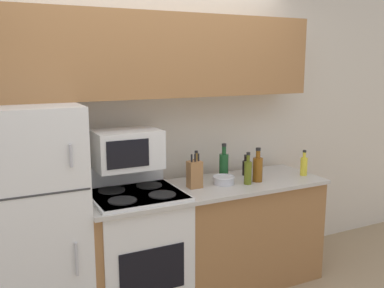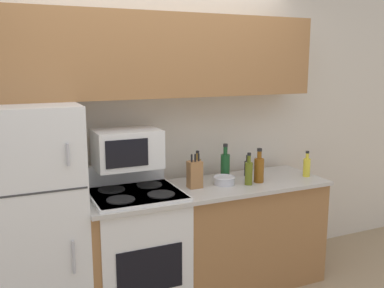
{
  "view_description": "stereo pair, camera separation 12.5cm",
  "coord_description": "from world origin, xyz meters",
  "px_view_note": "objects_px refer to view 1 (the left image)",
  "views": [
    {
      "loc": [
        -1.23,
        -2.58,
        1.86
      ],
      "look_at": [
        0.18,
        0.27,
        1.24
      ],
      "focal_mm": 40.0,
      "sensor_mm": 36.0,
      "label": 1
    },
    {
      "loc": [
        -1.12,
        -2.63,
        1.86
      ],
      "look_at": [
        0.18,
        0.27,
        1.24
      ],
      "focal_mm": 40.0,
      "sensor_mm": 36.0,
      "label": 2
    }
  ],
  "objects_px": {
    "bottle_whiskey": "(258,168)",
    "bottle_cooking_spray": "(304,165)",
    "refrigerator": "(32,223)",
    "bowl": "(224,180)",
    "microwave": "(127,149)",
    "bottle_olive_oil": "(248,172)",
    "bottle_vinegar": "(196,168)",
    "bottle_soy_sauce": "(245,167)",
    "stove": "(138,249)",
    "knife_block": "(195,174)",
    "bottle_wine_green": "(224,165)"
  },
  "relations": [
    {
      "from": "bottle_soy_sauce",
      "to": "bottle_olive_oil",
      "type": "distance_m",
      "value": 0.28
    },
    {
      "from": "stove",
      "to": "bowl",
      "type": "relative_size",
      "value": 6.06
    },
    {
      "from": "bottle_soy_sauce",
      "to": "bottle_olive_oil",
      "type": "bearing_deg",
      "value": -119.42
    },
    {
      "from": "refrigerator",
      "to": "stove",
      "type": "height_order",
      "value": "refrigerator"
    },
    {
      "from": "microwave",
      "to": "bottle_whiskey",
      "type": "bearing_deg",
      "value": -10.93
    },
    {
      "from": "refrigerator",
      "to": "bottle_cooking_spray",
      "type": "xyz_separation_m",
      "value": [
        2.2,
        -0.15,
        0.19
      ]
    },
    {
      "from": "refrigerator",
      "to": "microwave",
      "type": "xyz_separation_m",
      "value": [
        0.7,
        0.07,
        0.43
      ]
    },
    {
      "from": "microwave",
      "to": "bottle_vinegar",
      "type": "xyz_separation_m",
      "value": [
        0.62,
        0.09,
        -0.23
      ]
    },
    {
      "from": "bottle_whiskey",
      "to": "bottle_soy_sauce",
      "type": "xyz_separation_m",
      "value": [
        0.02,
        0.21,
        -0.04
      ]
    },
    {
      "from": "refrigerator",
      "to": "bottle_olive_oil",
      "type": "height_order",
      "value": "refrigerator"
    },
    {
      "from": "bottle_wine_green",
      "to": "stove",
      "type": "bearing_deg",
      "value": -172.11
    },
    {
      "from": "bottle_vinegar",
      "to": "bottle_olive_oil",
      "type": "xyz_separation_m",
      "value": [
        0.3,
        -0.32,
        0.01
      ]
    },
    {
      "from": "stove",
      "to": "bottle_cooking_spray",
      "type": "height_order",
      "value": "bottle_cooking_spray"
    },
    {
      "from": "bottle_whiskey",
      "to": "bottle_soy_sauce",
      "type": "bearing_deg",
      "value": 84.46
    },
    {
      "from": "bottle_olive_oil",
      "to": "stove",
      "type": "bearing_deg",
      "value": 173.01
    },
    {
      "from": "bottle_whiskey",
      "to": "bottle_cooking_spray",
      "type": "relative_size",
      "value": 1.27
    },
    {
      "from": "microwave",
      "to": "bowl",
      "type": "relative_size",
      "value": 2.71
    },
    {
      "from": "microwave",
      "to": "bottle_olive_oil",
      "type": "bearing_deg",
      "value": -14.08
    },
    {
      "from": "knife_block",
      "to": "bottle_olive_oil",
      "type": "bearing_deg",
      "value": -13.9
    },
    {
      "from": "refrigerator",
      "to": "bottle_whiskey",
      "type": "height_order",
      "value": "refrigerator"
    },
    {
      "from": "stove",
      "to": "microwave",
      "type": "height_order",
      "value": "microwave"
    },
    {
      "from": "refrigerator",
      "to": "bottle_wine_green",
      "type": "bearing_deg",
      "value": 2.26
    },
    {
      "from": "stove",
      "to": "bottle_soy_sauce",
      "type": "distance_m",
      "value": 1.15
    },
    {
      "from": "bottle_vinegar",
      "to": "bottle_soy_sauce",
      "type": "height_order",
      "value": "bottle_vinegar"
    },
    {
      "from": "bottle_olive_oil",
      "to": "bottle_soy_sauce",
      "type": "bearing_deg",
      "value": 60.58
    },
    {
      "from": "bottle_whiskey",
      "to": "bottle_cooking_spray",
      "type": "distance_m",
      "value": 0.47
    },
    {
      "from": "bottle_vinegar",
      "to": "bottle_cooking_spray",
      "type": "xyz_separation_m",
      "value": [
        0.88,
        -0.31,
        -0.01
      ]
    },
    {
      "from": "microwave",
      "to": "refrigerator",
      "type": "bearing_deg",
      "value": -174.36
    },
    {
      "from": "bottle_soy_sauce",
      "to": "bottle_cooking_spray",
      "type": "bearing_deg",
      "value": -26.73
    },
    {
      "from": "microwave",
      "to": "bottle_cooking_spray",
      "type": "xyz_separation_m",
      "value": [
        1.5,
        -0.22,
        -0.24
      ]
    },
    {
      "from": "stove",
      "to": "bottle_whiskey",
      "type": "height_order",
      "value": "bottle_whiskey"
    },
    {
      "from": "bowl",
      "to": "bottle_soy_sauce",
      "type": "xyz_separation_m",
      "value": [
        0.31,
        0.15,
        0.04
      ]
    },
    {
      "from": "refrigerator",
      "to": "stove",
      "type": "xyz_separation_m",
      "value": [
        0.72,
        -0.05,
        -0.32
      ]
    },
    {
      "from": "bottle_wine_green",
      "to": "bottle_olive_oil",
      "type": "height_order",
      "value": "bottle_wine_green"
    },
    {
      "from": "bowl",
      "to": "bottle_whiskey",
      "type": "xyz_separation_m",
      "value": [
        0.29,
        -0.06,
        0.08
      ]
    },
    {
      "from": "refrigerator",
      "to": "bowl",
      "type": "distance_m",
      "value": 1.46
    },
    {
      "from": "microwave",
      "to": "bowl",
      "type": "distance_m",
      "value": 0.82
    },
    {
      "from": "knife_block",
      "to": "bottle_wine_green",
      "type": "bearing_deg",
      "value": 19.4
    },
    {
      "from": "bowl",
      "to": "bottle_soy_sauce",
      "type": "bearing_deg",
      "value": 26.49
    },
    {
      "from": "bottle_olive_oil",
      "to": "bottle_cooking_spray",
      "type": "relative_size",
      "value": 1.18
    },
    {
      "from": "knife_block",
      "to": "bottle_whiskey",
      "type": "height_order",
      "value": "bottle_whiskey"
    },
    {
      "from": "refrigerator",
      "to": "bottle_whiskey",
      "type": "relative_size",
      "value": 5.67
    },
    {
      "from": "refrigerator",
      "to": "bottle_soy_sauce",
      "type": "distance_m",
      "value": 1.76
    },
    {
      "from": "stove",
      "to": "bottle_whiskey",
      "type": "distance_m",
      "value": 1.15
    },
    {
      "from": "stove",
      "to": "bottle_vinegar",
      "type": "relative_size",
      "value": 4.48
    },
    {
      "from": "refrigerator",
      "to": "bowl",
      "type": "bearing_deg",
      "value": -2.91
    },
    {
      "from": "bottle_vinegar",
      "to": "bottle_olive_oil",
      "type": "relative_size",
      "value": 0.92
    },
    {
      "from": "stove",
      "to": "microwave",
      "type": "distance_m",
      "value": 0.76
    },
    {
      "from": "knife_block",
      "to": "bottle_soy_sauce",
      "type": "xyz_separation_m",
      "value": [
        0.56,
        0.14,
        -0.04
      ]
    },
    {
      "from": "bottle_olive_oil",
      "to": "refrigerator",
      "type": "bearing_deg",
      "value": 174.31
    }
  ]
}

